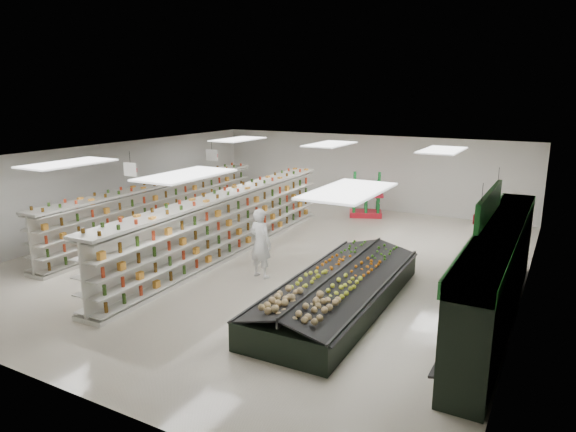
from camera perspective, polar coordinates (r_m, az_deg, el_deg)
The scene contains 16 objects.
floor at distance 15.94m, azimuth -1.49°, elevation -4.68°, with size 16.00×16.00×0.00m, color beige.
ceiling at distance 15.23m, azimuth -1.56°, elevation 6.82°, with size 14.00×16.00×0.02m, color white.
wall_back at distance 22.66m, azimuth 8.77°, elevation 4.85°, with size 14.00×0.02×3.20m, color silver.
wall_front at distance 9.78m, azimuth -26.14°, elevation -8.26°, with size 14.00×0.02×3.20m, color silver.
wall_left at distance 19.91m, azimuth -19.22°, elevation 3.03°, with size 0.02×16.00×3.20m, color silver.
wall_right at distance 13.51m, azimuth 25.09°, elevation -2.31°, with size 0.02×16.00×3.20m, color silver.
produce_wall_case at distance 12.21m, azimuth 22.19°, elevation -5.41°, with size 0.93×8.00×2.20m.
aisle_sign_near at distance 16.07m, azimuth -17.09°, elevation 4.97°, with size 0.52×0.06×0.75m.
aisle_sign_far at distance 19.04m, azimuth -8.45°, elevation 6.70°, with size 0.52×0.06×0.75m.
hortifruti_banner at distance 11.88m, azimuth 21.44°, elevation 1.21°, with size 0.12×3.20×0.95m.
gondola_left at distance 19.05m, azimuth -13.84°, elevation 0.63°, with size 1.06×10.67×1.85m.
gondola_center at distance 16.19m, azimuth -6.75°, elevation -1.12°, with size 1.25×11.44×1.98m.
produce_island at distance 12.44m, azimuth 5.66°, elevation -8.09°, with size 2.36×6.24×0.93m.
soda_endcap at distance 21.26m, azimuth 8.67°, elevation 2.18°, with size 1.59×1.36×1.73m.
shopper_main at distance 14.07m, azimuth -3.08°, elevation -3.04°, with size 0.71×0.47×1.95m, color silver.
shopper_background at distance 20.82m, azimuth -2.99°, elevation 1.98°, with size 0.78×0.48×1.61m, color #94815B.
Camera 1 is at (7.64, -13.05, 5.02)m, focal length 32.00 mm.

